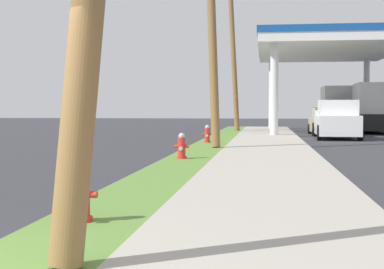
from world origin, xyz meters
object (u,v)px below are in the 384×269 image
at_px(utility_pole_midground, 211,11).
at_px(car_tan_by_near_pump, 328,123).
at_px(truck_white_on_apron, 336,121).
at_px(fire_hydrant_third, 207,135).
at_px(fire_hydrant_nearest, 81,196).
at_px(truck_black_at_far_bay, 370,109).
at_px(utility_pole_background, 233,52).
at_px(truck_navy_at_forecourt, 337,109).
at_px(fire_hydrant_second, 182,147).

height_order(utility_pole_midground, car_tan_by_near_pump, utility_pole_midground).
distance_m(car_tan_by_near_pump, truck_white_on_apron, 3.49).
bearing_deg(fire_hydrant_third, truck_white_on_apron, 45.73).
relative_size(fire_hydrant_nearest, fire_hydrant_third, 1.00).
relative_size(fire_hydrant_third, truck_black_at_far_bay, 0.11).
bearing_deg(fire_hydrant_nearest, truck_white_on_apron, 75.29).
bearing_deg(fire_hydrant_third, utility_pole_background, 88.36).
distance_m(fire_hydrant_third, car_tan_by_near_pump, 11.41).
relative_size(fire_hydrant_third, utility_pole_midground, 0.07).
bearing_deg(truck_navy_at_forecourt, fire_hydrant_second, -106.77).
bearing_deg(fire_hydrant_third, truck_black_at_far_bay, 56.00).
bearing_deg(truck_black_at_far_bay, fire_hydrant_third, -124.00).
bearing_deg(car_tan_by_near_pump, truck_white_on_apron, -89.63).
xyz_separation_m(fire_hydrant_nearest, fire_hydrant_third, (-0.09, 16.51, 0.00)).
xyz_separation_m(fire_hydrant_second, fire_hydrant_third, (-0.04, 7.53, 0.00)).
relative_size(truck_navy_at_forecourt, truck_white_on_apron, 1.18).
xyz_separation_m(fire_hydrant_second, car_tan_by_near_pump, (5.99, 17.22, 0.28)).
bearing_deg(truck_white_on_apron, car_tan_by_near_pump, 90.37).
distance_m(fire_hydrant_third, truck_navy_at_forecourt, 18.77).
distance_m(fire_hydrant_second, utility_pole_midground, 7.02).
xyz_separation_m(fire_hydrant_nearest, utility_pole_midground, (0.31, 14.14, 4.76)).
bearing_deg(car_tan_by_near_pump, truck_black_at_far_bay, 50.93).
bearing_deg(fire_hydrant_nearest, truck_black_at_far_bay, 73.33).
height_order(fire_hydrant_nearest, utility_pole_background, utility_pole_background).
relative_size(car_tan_by_near_pump, truck_white_on_apron, 0.83).
bearing_deg(utility_pole_midground, car_tan_by_near_pump, 64.98).
distance_m(car_tan_by_near_pump, truck_black_at_far_bay, 4.85).
distance_m(fire_hydrant_third, utility_pole_midground, 5.33).
height_order(fire_hydrant_second, truck_white_on_apron, truck_white_on_apron).
bearing_deg(truck_black_at_far_bay, utility_pole_background, -175.01).
height_order(fire_hydrant_nearest, utility_pole_midground, utility_pole_midground).
height_order(utility_pole_background, car_tan_by_near_pump, utility_pole_background).
bearing_deg(truck_navy_at_forecourt, truck_white_on_apron, -97.45).
xyz_separation_m(fire_hydrant_second, truck_navy_at_forecourt, (7.44, 24.70, 1.04)).
bearing_deg(truck_black_at_far_bay, utility_pole_midground, -118.72).
distance_m(fire_hydrant_third, truck_black_at_far_bay, 16.20).
xyz_separation_m(truck_navy_at_forecourt, truck_white_on_apron, (-1.43, -10.97, -0.57)).
height_order(fire_hydrant_third, car_tan_by_near_pump, car_tan_by_near_pump).
xyz_separation_m(utility_pole_background, truck_navy_at_forecourt, (7.12, 4.53, -3.67)).
distance_m(fire_hydrant_nearest, fire_hydrant_third, 16.51).
distance_m(truck_white_on_apron, truck_black_at_far_bay, 7.82).
relative_size(utility_pole_midground, car_tan_by_near_pump, 2.21).
distance_m(fire_hydrant_nearest, utility_pole_midground, 14.92).
bearing_deg(fire_hydrant_nearest, car_tan_by_near_pump, 77.23).
xyz_separation_m(fire_hydrant_second, utility_pole_midground, (0.36, 5.16, 4.76)).
height_order(truck_navy_at_forecourt, truck_white_on_apron, truck_navy_at_forecourt).
bearing_deg(utility_pole_midground, truck_navy_at_forecourt, 70.08).
height_order(fire_hydrant_third, utility_pole_midground, utility_pole_midground).
xyz_separation_m(fire_hydrant_third, truck_navy_at_forecourt, (7.48, 17.18, 1.04)).
xyz_separation_m(utility_pole_midground, truck_navy_at_forecourt, (7.09, 19.55, -3.72)).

